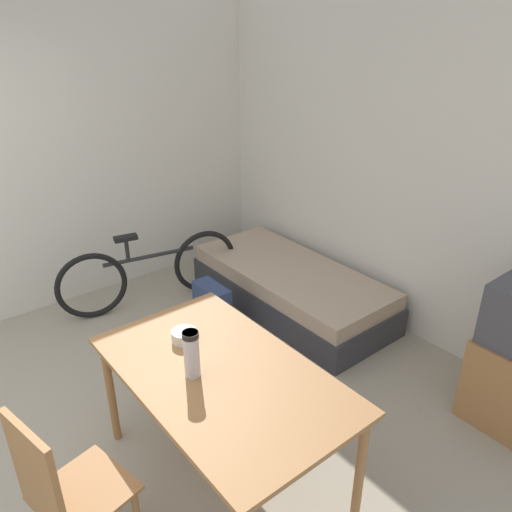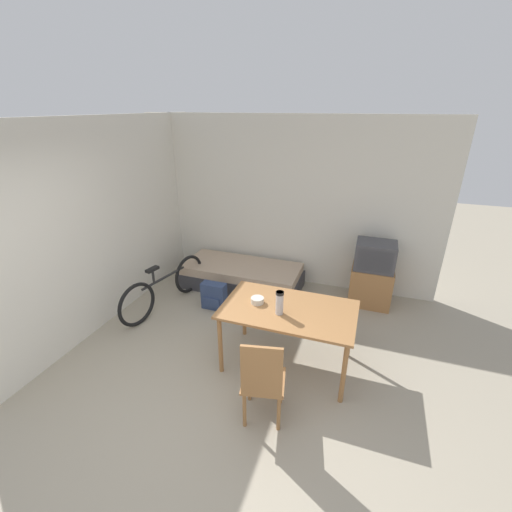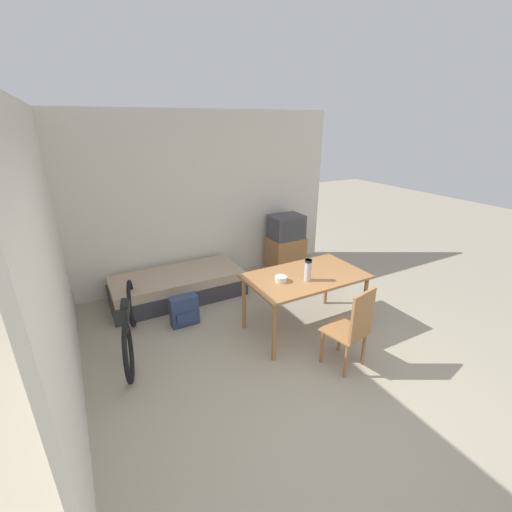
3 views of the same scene
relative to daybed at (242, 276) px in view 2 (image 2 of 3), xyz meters
The scene contains 11 objects.
ground_plane 2.85m from the daybed, 79.09° to the right, with size 20.00×20.00×0.00m, color #9E937F.
wall_back 1.39m from the daybed, 45.02° to the left, with size 4.92×0.06×2.70m.
wall_left 2.18m from the daybed, 141.73° to the right, with size 0.06×4.31×2.70m.
daybed is the anchor object (origin of this frame).
tv 2.07m from the daybed, ahead, with size 0.60×0.48×1.00m.
dining_table 2.05m from the daybed, 53.37° to the right, with size 1.46×0.86×0.76m.
wooden_chair 2.75m from the daybed, 64.59° to the right, with size 0.47×0.47×0.97m.
bicycle 1.30m from the daybed, 131.12° to the right, with size 0.39×1.67×0.72m.
thermos_flask 2.17m from the daybed, 57.14° to the right, with size 0.09×0.09×0.27m.
mate_bowl 1.89m from the daybed, 62.79° to the right, with size 0.15×0.15×0.07m.
backpack 0.79m from the daybed, 100.56° to the right, with size 0.36×0.19×0.41m.
Camera 2 is at (1.36, -1.94, 2.80)m, focal length 24.00 mm.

